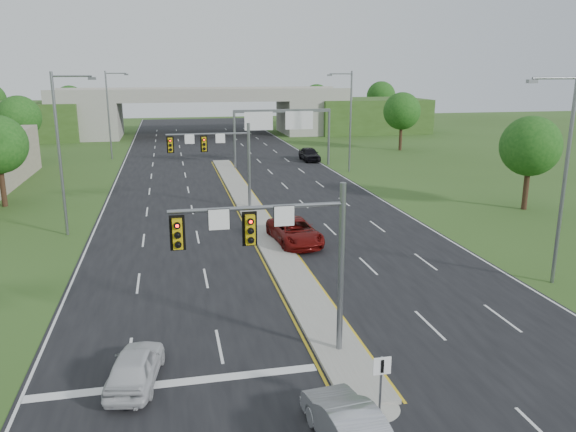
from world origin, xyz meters
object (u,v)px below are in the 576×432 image
(signal_mast_far, at_px, (221,152))
(car_silver, at_px, (348,425))
(car_far_c, at_px, (309,154))
(car_far_a, at_px, (295,232))
(signal_mast_near, at_px, (284,245))
(car_white, at_px, (135,366))
(overpass, at_px, (204,115))
(sign_gantry, at_px, (281,122))
(keep_right_sign, at_px, (381,376))

(signal_mast_far, bearing_deg, car_silver, -88.57)
(car_far_c, bearing_deg, car_far_a, -106.84)
(signal_mast_near, relative_size, car_white, 1.73)
(signal_mast_far, relative_size, car_white, 1.73)
(signal_mast_far, distance_m, car_silver, 30.93)
(overpass, relative_size, car_white, 19.74)
(car_silver, relative_size, car_far_a, 0.78)
(signal_mast_near, height_order, car_white, signal_mast_near)
(overpass, height_order, car_silver, overpass)
(sign_gantry, relative_size, car_white, 2.86)
(signal_mast_far, bearing_deg, car_far_c, 60.55)
(car_white, relative_size, car_far_c, 0.83)
(car_far_a, bearing_deg, car_white, -126.48)
(signal_mast_near, height_order, keep_right_sign, signal_mast_near)
(sign_gantry, relative_size, car_far_a, 2.02)
(overpass, bearing_deg, car_far_a, -88.68)
(car_silver, bearing_deg, signal_mast_far, -94.66)
(sign_gantry, distance_m, car_white, 48.15)
(overpass, xyz_separation_m, car_far_a, (1.50, -65.25, -2.74))
(car_silver, bearing_deg, sign_gantry, -105.26)
(keep_right_sign, xyz_separation_m, overpass, (0.00, 84.53, 2.04))
(sign_gantry, bearing_deg, overpass, 100.79)
(car_silver, xyz_separation_m, car_far_c, (12.50, 54.15, 0.10))
(signal_mast_near, relative_size, sign_gantry, 0.60)
(overpass, distance_m, car_far_a, 65.32)
(overpass, distance_m, car_far_c, 33.55)
(sign_gantry, height_order, car_far_a, sign_gantry)
(car_silver, xyz_separation_m, car_far_a, (3.00, 20.49, 0.06))
(sign_gantry, height_order, car_silver, sign_gantry)
(car_far_a, bearing_deg, keep_right_sign, -99.60)
(car_white, height_order, car_silver, car_silver)
(car_white, xyz_separation_m, car_far_a, (9.43, 15.49, 0.11))
(car_silver, bearing_deg, signal_mast_near, -88.41)
(keep_right_sign, bearing_deg, sign_gantry, 82.30)
(signal_mast_far, xyz_separation_m, keep_right_sign, (2.26, -29.45, -3.21))
(keep_right_sign, relative_size, car_far_a, 0.38)
(signal_mast_far, distance_m, sign_gantry, 21.91)
(signal_mast_far, distance_m, car_far_a, 11.53)
(signal_mast_near, bearing_deg, sign_gantry, 78.75)
(sign_gantry, relative_size, overpass, 0.14)
(signal_mast_far, relative_size, car_silver, 1.57)
(keep_right_sign, bearing_deg, car_silver, -141.12)
(car_white, distance_m, car_far_a, 18.13)
(sign_gantry, bearing_deg, signal_mast_near, -101.25)
(signal_mast_far, xyz_separation_m, overpass, (2.26, 55.07, -1.17))
(signal_mast_near, bearing_deg, car_far_a, 75.75)
(car_far_c, bearing_deg, sign_gantry, -142.08)
(car_white, bearing_deg, car_silver, 151.42)
(keep_right_sign, relative_size, car_white, 0.54)
(overpass, height_order, car_white, overpass)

